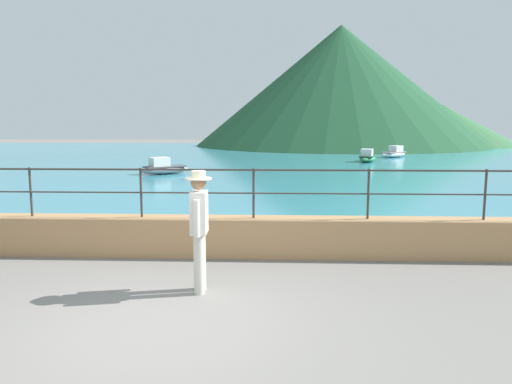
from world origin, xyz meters
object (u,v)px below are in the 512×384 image
(boat_1, at_px, (394,153))
(boat_0, at_px, (367,157))
(person_walking, at_px, (199,225))
(boat_2, at_px, (164,168))

(boat_1, bearing_deg, boat_0, -122.75)
(person_walking, bearing_deg, boat_2, 104.79)
(person_walking, xyz_separation_m, boat_1, (8.90, 26.32, -0.65))
(boat_1, distance_m, boat_2, 17.02)
(boat_0, relative_size, boat_2, 1.04)
(person_walking, relative_size, boat_2, 0.74)
(person_walking, height_order, boat_0, person_walking)
(boat_0, xyz_separation_m, boat_2, (-10.47, -7.24, 0.00))
(person_walking, distance_m, boat_2, 15.79)
(person_walking, height_order, boat_2, person_walking)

